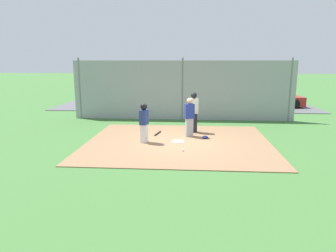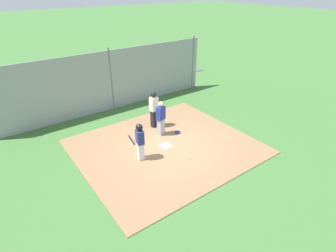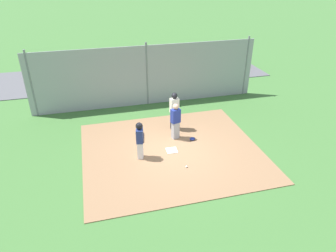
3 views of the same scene
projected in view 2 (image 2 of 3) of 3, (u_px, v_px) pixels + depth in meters
ground_plane at (166, 147)px, 11.62m from camera, size 140.00×140.00×0.00m
dirt_infield at (166, 146)px, 11.62m from camera, size 7.20×6.40×0.03m
home_plate at (166, 146)px, 11.60m from camera, size 0.46×0.46×0.02m
catcher at (161, 118)px, 12.11m from camera, size 0.44×0.35×1.63m
umpire at (154, 109)px, 12.74m from camera, size 0.42×0.32×1.79m
runner at (140, 140)px, 10.39m from camera, size 0.34×0.43×1.55m
baseball_bat at (131, 140)px, 12.01m from camera, size 0.22×0.81×0.06m
catcher_mask at (177, 132)px, 12.56m from camera, size 0.24×0.20×0.12m
baseball at (189, 157)px, 10.79m from camera, size 0.07×0.07×0.07m
backstop_fence at (111, 81)px, 14.40m from camera, size 12.00×0.10×3.35m
parking_lot at (82, 83)px, 18.73m from camera, size 18.00×5.20×0.04m
parked_car_red at (153, 61)px, 21.64m from camera, size 4.31×2.12×1.28m
parked_car_green at (79, 77)px, 18.16m from camera, size 4.35×2.19×1.28m
parked_car_silver at (36, 81)px, 17.42m from camera, size 4.27×2.02×1.28m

